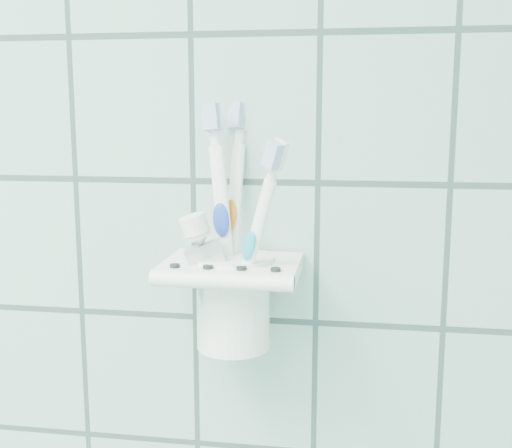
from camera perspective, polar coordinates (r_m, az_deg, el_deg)
holder_bracket at (r=0.58m, az=-2.13°, el=-4.06°), size 0.12×0.10×0.04m
cup at (r=0.59m, az=-2.04°, el=-6.56°), size 0.08×0.08×0.09m
toothbrush_pink at (r=0.57m, az=-2.00°, el=0.09°), size 0.04×0.04×0.22m
toothbrush_blue at (r=0.57m, az=-2.92°, el=0.34°), size 0.02×0.07×0.22m
toothbrush_orange at (r=0.58m, az=-2.63°, el=-0.87°), size 0.06×0.05×0.19m
toothpaste_tube at (r=0.57m, az=-1.96°, el=-3.75°), size 0.06×0.03×0.13m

